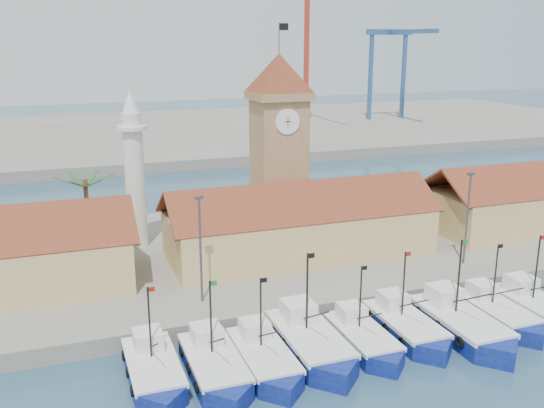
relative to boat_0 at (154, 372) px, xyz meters
name	(u,v)px	position (x,y,z in m)	size (l,w,h in m)	color
ground	(403,361)	(17.43, -3.38, -0.72)	(400.00, 400.00, 0.00)	navy
quay	(285,248)	(17.43, 20.62, 0.03)	(140.00, 32.00, 1.50)	gray
terminal	(155,134)	(17.43, 106.62, 0.28)	(240.00, 80.00, 2.00)	gray
boat_0	(154,372)	(0.00, 0.00, 0.00)	(3.37, 9.24, 6.99)	#0C145B
boat_1	(215,368)	(4.04, -0.92, 0.02)	(3.49, 9.55, 7.22)	#0C145B
boat_2	(265,360)	(7.60, -1.03, 0.00)	(3.37, 9.23, 6.98)	#0C145B
boat_3	(311,345)	(11.51, -0.25, 0.11)	(3.89, 10.67, 8.07)	#0C145B
boat_4	(364,340)	(15.61, -0.70, -0.03)	(3.23, 8.86, 6.71)	#0C145B
boat_5	(407,328)	(19.68, -0.18, 0.02)	(3.45, 9.44, 7.14)	#0C145B
boat_6	(463,326)	(23.82, -1.58, 0.12)	(3.92, 10.73, 8.12)	#0C145B
boat_7	(498,315)	(28.04, -0.63, -0.01)	(3.35, 9.17, 6.94)	#0C145B
boat_8	(540,311)	(31.70, -1.28, 0.05)	(3.61, 9.88, 7.48)	#0C145B
hall_center	(299,230)	(17.43, 16.62, 3.26)	(27.04, 10.13, 7.61)	tan
clock_tower	(279,143)	(17.43, 22.62, 11.24)	(5.80, 5.80, 22.70)	tan
minaret	(134,169)	(2.43, 24.62, 9.01)	(3.00, 3.00, 16.30)	silver
palm_tree	(87,212)	(-2.57, 22.62, 5.52)	(5.60, 5.03, 8.39)	brown
lamp_posts	(339,229)	(17.93, 8.62, 5.75)	(80.70, 0.25, 9.03)	#3F3F44
crane_red_right	(309,19)	(53.97, 100.18, 26.55)	(1.00, 33.57, 45.42)	red
gantry	(395,50)	(79.43, 103.27, 19.32)	(13.00, 22.00, 23.20)	#2C5289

